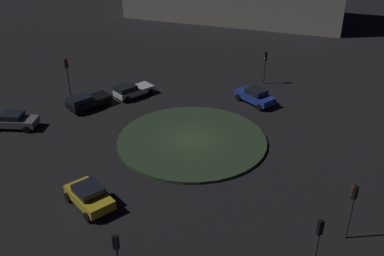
% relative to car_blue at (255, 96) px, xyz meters
% --- Properties ---
extents(ground_plane, '(117.97, 117.97, 0.00)m').
position_rel_car_blue_xyz_m(ground_plane, '(-8.25, 5.66, -0.81)').
color(ground_plane, black).
extents(roundabout_island, '(12.87, 12.87, 0.24)m').
position_rel_car_blue_xyz_m(roundabout_island, '(-8.25, 5.66, -0.68)').
color(roundabout_island, '#2D4228').
rests_on(roundabout_island, ground_plane).
extents(car_blue, '(4.22, 4.14, 1.57)m').
position_rel_car_blue_xyz_m(car_blue, '(0.00, 0.00, 0.00)').
color(car_blue, '#1E38A5').
rests_on(car_blue, ground_plane).
extents(car_white, '(4.17, 4.11, 1.42)m').
position_rel_car_blue_xyz_m(car_white, '(0.44, 12.74, -0.06)').
color(car_white, white).
rests_on(car_white, ground_plane).
extents(car_black, '(4.43, 4.23, 1.45)m').
position_rel_car_blue_xyz_m(car_black, '(-2.66, 16.58, -0.04)').
color(car_black, black).
rests_on(car_black, ground_plane).
extents(car_grey, '(2.01, 4.29, 1.47)m').
position_rel_car_blue_xyz_m(car_grey, '(-7.28, 22.03, -0.05)').
color(car_grey, slate).
rests_on(car_grey, ground_plane).
extents(car_yellow, '(4.06, 4.08, 1.57)m').
position_rel_car_blue_xyz_m(car_yellow, '(-17.65, 11.85, 0.01)').
color(car_yellow, gold).
rests_on(car_yellow, ground_plane).
extents(traffic_light_west, '(0.37, 0.33, 3.73)m').
position_rel_car_blue_xyz_m(traffic_light_west, '(-24.45, 8.11, 1.86)').
color(traffic_light_west, '#2D2D2D').
rests_on(traffic_light_west, ground_plane).
extents(traffic_light_southeast, '(0.40, 0.37, 3.71)m').
position_rel_car_blue_xyz_m(traffic_light_southeast, '(5.16, -1.11, 1.85)').
color(traffic_light_southeast, '#2D2D2D').
rests_on(traffic_light_southeast, ground_plane).
extents(traffic_light_southwest, '(0.40, 0.37, 4.26)m').
position_rel_car_blue_xyz_m(traffic_light_southwest, '(-22.99, -2.37, 2.23)').
color(traffic_light_southwest, '#2D2D2D').
rests_on(traffic_light_southwest, ground_plane).
extents(traffic_light_northeast, '(0.37, 0.40, 4.10)m').
position_rel_car_blue_xyz_m(traffic_light_northeast, '(-0.10, 19.19, 2.11)').
color(traffic_light_northeast, '#2D2D2D').
rests_on(traffic_light_northeast, ground_plane).
extents(traffic_light_southwest_near, '(0.39, 0.38, 3.95)m').
position_rel_car_blue_xyz_m(traffic_light_southwest_near, '(-19.33, -5.01, 2.02)').
color(traffic_light_southwest_near, '#2D2D2D').
rests_on(traffic_light_southwest_near, ground_plane).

